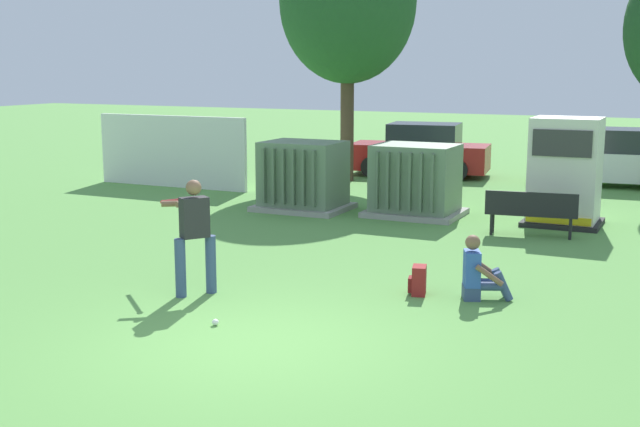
# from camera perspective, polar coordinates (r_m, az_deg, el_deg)

# --- Properties ---
(ground_plane) EXTENTS (96.00, 96.00, 0.00)m
(ground_plane) POSITION_cam_1_polar(r_m,az_deg,el_deg) (10.30, -4.63, -8.99)
(ground_plane) COLOR #5B9947
(fence_panel) EXTENTS (4.80, 0.12, 2.00)m
(fence_panel) POSITION_cam_1_polar(r_m,az_deg,el_deg) (23.38, -10.28, 4.27)
(fence_panel) COLOR white
(fence_panel) RESTS_ON ground
(transformer_west) EXTENTS (2.10, 1.70, 1.62)m
(transformer_west) POSITION_cam_1_polar(r_m,az_deg,el_deg) (19.35, -1.17, 2.57)
(transformer_west) COLOR #9E9B93
(transformer_west) RESTS_ON ground
(transformer_mid_west) EXTENTS (2.10, 1.70, 1.62)m
(transformer_mid_west) POSITION_cam_1_polar(r_m,az_deg,el_deg) (18.73, 6.65, 2.24)
(transformer_mid_west) COLOR #9E9B93
(transformer_mid_west) RESTS_ON ground
(generator_enclosure) EXTENTS (1.60, 1.40, 2.30)m
(generator_enclosure) POSITION_cam_1_polar(r_m,az_deg,el_deg) (18.24, 16.68, 2.77)
(generator_enclosure) COLOR #262626
(generator_enclosure) RESTS_ON ground
(park_bench) EXTENTS (1.84, 0.62, 0.92)m
(park_bench) POSITION_cam_1_polar(r_m,az_deg,el_deg) (16.86, 14.47, 0.22)
(park_bench) COLOR black
(park_bench) RESTS_ON ground
(batter) EXTENTS (1.44, 1.16, 1.74)m
(batter) POSITION_cam_1_polar(r_m,az_deg,el_deg) (12.30, -8.80, -1.16)
(batter) COLOR #384C75
(batter) RESTS_ON ground
(sports_ball) EXTENTS (0.09, 0.09, 0.09)m
(sports_ball) POSITION_cam_1_polar(r_m,az_deg,el_deg) (11.00, -7.29, -7.51)
(sports_ball) COLOR white
(sports_ball) RESTS_ON ground
(seated_spectator) EXTENTS (0.79, 0.66, 0.96)m
(seated_spectator) POSITION_cam_1_polar(r_m,az_deg,el_deg) (12.25, 10.98, -4.16)
(seated_spectator) COLOR #384C75
(seated_spectator) RESTS_ON ground
(backpack) EXTENTS (0.32, 0.36, 0.44)m
(backpack) POSITION_cam_1_polar(r_m,az_deg,el_deg) (12.38, 6.85, -4.66)
(backpack) COLOR maroon
(backpack) RESTS_ON ground
(tree_left) EXTENTS (3.93, 3.93, 7.51)m
(tree_left) POSITION_cam_1_polar(r_m,az_deg,el_deg) (24.20, 1.95, 14.47)
(tree_left) COLOR #4C3828
(tree_left) RESTS_ON ground
(parked_car_leftmost) EXTENTS (4.39, 2.33, 1.62)m
(parked_car_leftmost) POSITION_cam_1_polar(r_m,az_deg,el_deg) (25.56, 7.01, 4.31)
(parked_car_leftmost) COLOR maroon
(parked_car_leftmost) RESTS_ON ground
(parked_car_left_of_center) EXTENTS (4.32, 2.17, 1.62)m
(parked_car_left_of_center) POSITION_cam_1_polar(r_m,az_deg,el_deg) (24.71, 19.44, 3.59)
(parked_car_left_of_center) COLOR silver
(parked_car_left_of_center) RESTS_ON ground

